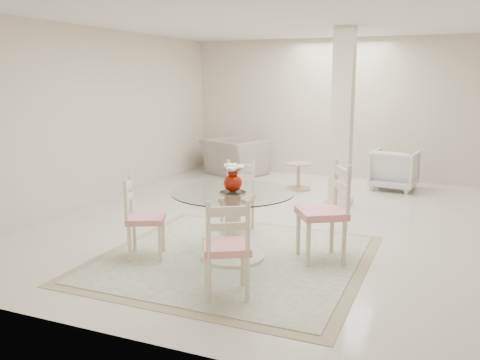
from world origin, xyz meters
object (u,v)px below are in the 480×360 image
at_px(dining_table, 233,225).
at_px(red_vase, 233,178).
at_px(column, 342,118).
at_px(armchair_white, 394,170).
at_px(dining_chair_north, 239,192).
at_px(dining_chair_east, 329,205).
at_px(recliner_taupe, 234,157).
at_px(dining_chair_south, 227,241).
at_px(dining_chair_west, 140,212).
at_px(side_table, 298,177).

relative_size(dining_table, red_vase, 4.31).
xyz_separation_m(column, armchair_white, (0.67, 1.45, -1.00)).
distance_m(dining_chair_north, armchair_white, 3.74).
xyz_separation_m(dining_chair_north, armchair_white, (1.56, 3.39, -0.18)).
xyz_separation_m(dining_chair_east, recliner_taupe, (-2.89, 4.15, -0.27)).
height_order(recliner_taupe, armchair_white, recliner_taupe).
xyz_separation_m(dining_chair_south, recliner_taupe, (-2.29, 5.46, -0.18)).
xyz_separation_m(dining_table, armchair_white, (1.23, 4.35, -0.03)).
bearing_deg(dining_chair_west, dining_chair_south, -139.73).
xyz_separation_m(dining_chair_north, dining_chair_west, (-0.62, -1.31, -0.01)).
relative_size(red_vase, dining_chair_north, 0.30).
relative_size(red_vase, side_table, 0.64).
relative_size(dining_chair_east, dining_chair_north, 1.18).
bearing_deg(armchair_white, recliner_taupe, 3.87).
height_order(dining_chair_east, side_table, dining_chair_east).
distance_m(red_vase, dining_chair_south, 1.08).
relative_size(dining_chair_west, armchair_white, 1.28).
height_order(dining_chair_south, side_table, dining_chair_south).
relative_size(dining_chair_north, dining_chair_south, 0.97).
xyz_separation_m(red_vase, dining_chair_west, (-0.95, -0.35, -0.39)).
relative_size(column, red_vase, 8.84).
relative_size(dining_table, dining_chair_west, 1.32).
xyz_separation_m(recliner_taupe, armchair_white, (3.15, -0.16, -0.01)).
bearing_deg(dining_chair_south, armchair_white, -128.62).
bearing_deg(armchair_white, dining_chair_north, 72.07).
height_order(dining_table, dining_chair_east, dining_chair_east).
xyz_separation_m(dining_chair_east, dining_chair_north, (-1.29, 0.59, -0.10)).
height_order(dining_table, recliner_taupe, dining_table).
xyz_separation_m(dining_table, dining_chair_east, (0.96, 0.36, 0.24)).
bearing_deg(recliner_taupe, dining_chair_south, 135.02).
distance_m(dining_chair_east, dining_chair_north, 1.43).
relative_size(dining_table, dining_chair_east, 1.11).
distance_m(column, recliner_taupe, 3.12).
distance_m(dining_chair_west, armchair_white, 5.19).
height_order(dining_table, dining_chair_west, dining_chair_west).
bearing_deg(side_table, recliner_taupe, 152.19).
xyz_separation_m(armchair_white, side_table, (-1.56, -0.68, -0.13)).
distance_m(dining_table, dining_chair_south, 1.03).
distance_m(dining_table, dining_chair_west, 1.02).
height_order(red_vase, armchair_white, red_vase).
bearing_deg(recliner_taupe, red_vase, 135.48).
bearing_deg(dining_chair_west, dining_chair_north, -50.30).
distance_m(dining_chair_south, armchair_white, 5.38).
bearing_deg(column, dining_chair_west, -114.88).
xyz_separation_m(dining_table, dining_chair_south, (0.36, -0.95, 0.16)).
height_order(dining_chair_south, armchair_white, dining_chair_south).
distance_m(dining_table, dining_chair_north, 1.02).
bearing_deg(dining_chair_east, dining_chair_north, -146.28).
bearing_deg(column, armchair_white, 65.24).
height_order(dining_table, armchair_white, dining_table).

